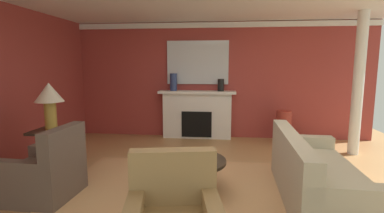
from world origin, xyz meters
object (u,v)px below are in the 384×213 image
object	(u,v)px
coffee_table	(189,168)
vase_mantel_left	(173,82)
table_lamp	(49,97)
sofa	(315,179)
vase_tall_corner	(283,127)
armchair_near_window	(46,175)
side_table	(53,148)
mantel_mirror	(198,63)
vase_mantel_right	(221,85)
fireplace	(197,116)

from	to	relation	value
coffee_table	vase_mantel_left	xyz separation A→B (m)	(-0.71, 2.90, 0.99)
table_lamp	sofa	bearing A→B (deg)	-8.77
coffee_table	vase_tall_corner	world-z (taller)	vase_tall_corner
sofa	coffee_table	distance (m)	1.62
coffee_table	sofa	bearing A→B (deg)	-4.36
armchair_near_window	coffee_table	bearing A→B (deg)	12.13
armchair_near_window	side_table	distance (m)	0.98
armchair_near_window	side_table	bearing A→B (deg)	116.53
table_lamp	vase_tall_corner	size ratio (longest dim) A/B	1.03
armchair_near_window	table_lamp	size ratio (longest dim) A/B	1.27
mantel_mirror	coffee_table	world-z (taller)	mantel_mirror
side_table	vase_mantel_right	xyz separation A→B (m)	(2.66, 2.42, 0.87)
vase_mantel_right	mantel_mirror	bearing A→B (deg)	162.82
mantel_mirror	vase_mantel_left	size ratio (longest dim) A/B	3.56
mantel_mirror	fireplace	bearing A→B (deg)	-90.00
coffee_table	vase_mantel_left	bearing A→B (deg)	103.83
side_table	fireplace	bearing A→B (deg)	49.54
armchair_near_window	vase_mantel_left	world-z (taller)	vase_mantel_left
fireplace	vase_mantel_left	xyz separation A→B (m)	(-0.55, -0.05, 0.79)
armchair_near_window	coffee_table	world-z (taller)	armchair_near_window
vase_mantel_right	fireplace	bearing A→B (deg)	174.89
side_table	vase_mantel_left	size ratio (longest dim) A/B	1.73
armchair_near_window	table_lamp	bearing A→B (deg)	116.53
mantel_mirror	side_table	distance (m)	3.61
vase_mantel_left	vase_mantel_right	bearing A→B (deg)	0.00
mantel_mirror	vase_tall_corner	size ratio (longest dim) A/B	1.98
coffee_table	side_table	size ratio (longest dim) A/B	1.43
vase_mantel_left	armchair_near_window	bearing A→B (deg)	-108.81
sofa	coffee_table	xyz separation A→B (m)	(-1.62, 0.12, 0.04)
table_lamp	vase_mantel_right	world-z (taller)	table_lamp
sofa	coffee_table	size ratio (longest dim) A/B	2.13
sofa	vase_mantel_right	distance (m)	3.40
table_lamp	vase_mantel_left	bearing A→B (deg)	57.26
sofa	armchair_near_window	bearing A→B (deg)	-175.51
armchair_near_window	table_lamp	world-z (taller)	table_lamp
mantel_mirror	armchair_near_window	distance (m)	4.12
coffee_table	table_lamp	xyz separation A→B (m)	(-2.27, 0.48, 0.89)
table_lamp	vase_mantel_right	xyz separation A→B (m)	(2.66, 2.42, 0.04)
coffee_table	vase_tall_corner	size ratio (longest dim) A/B	1.37
vase_mantel_left	sofa	bearing A→B (deg)	-52.32
mantel_mirror	table_lamp	size ratio (longest dim) A/B	1.92
side_table	vase_tall_corner	size ratio (longest dim) A/B	0.96
vase_tall_corner	sofa	bearing A→B (deg)	-93.24
side_table	table_lamp	size ratio (longest dim) A/B	0.93
sofa	vase_mantel_left	world-z (taller)	vase_mantel_left
fireplace	mantel_mirror	world-z (taller)	mantel_mirror
fireplace	table_lamp	distance (m)	3.32
table_lamp	vase_mantel_right	size ratio (longest dim) A/B	2.66
side_table	sofa	bearing A→B (deg)	-8.77
fireplace	vase_mantel_left	distance (m)	0.97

